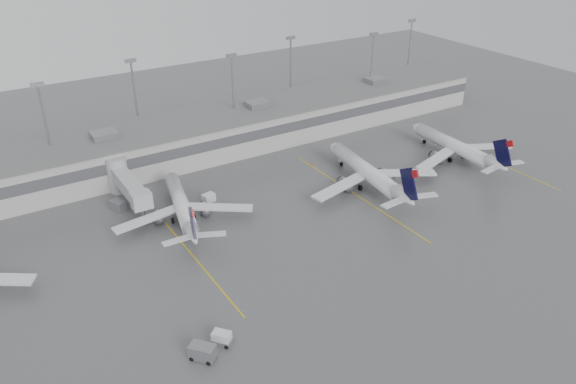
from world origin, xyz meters
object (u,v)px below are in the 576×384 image
jet_mid_right (369,173)px  jet_far_right (457,147)px  baggage_tug (222,339)px  jet_mid_left (182,206)px

jet_mid_right → jet_far_right: 24.45m
jet_far_right → baggage_tug: 72.49m
baggage_tug → jet_mid_left: bearing=35.9°
jet_mid_right → baggage_tug: jet_mid_right is taller
jet_mid_left → jet_far_right: bearing=5.8°
jet_mid_right → jet_mid_left: bearing=175.4°
jet_mid_left → jet_far_right: jet_far_right is taller
jet_mid_left → jet_mid_right: 36.73m
jet_mid_left → jet_far_right: (60.38, -7.48, 0.18)m
jet_far_right → baggage_tug: (-68.29, -24.21, -2.27)m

